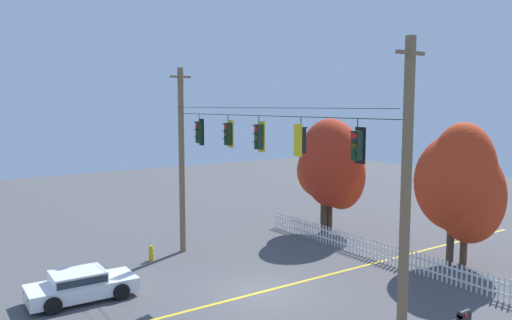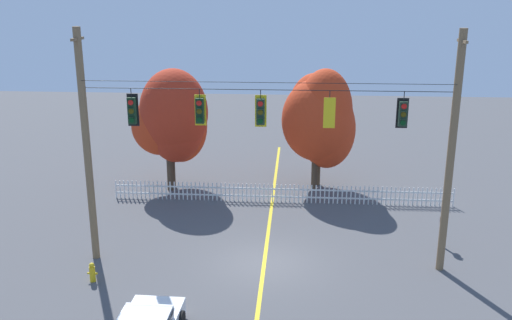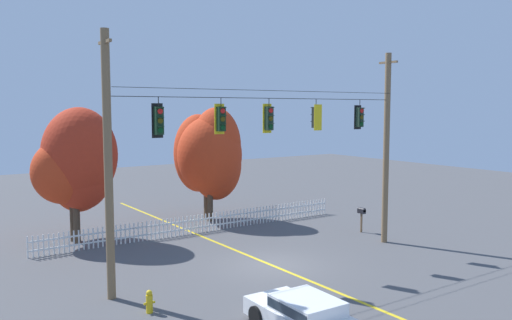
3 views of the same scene
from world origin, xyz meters
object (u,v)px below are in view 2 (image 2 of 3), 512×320
at_px(autumn_maple_mid, 175,117).
at_px(traffic_signal_southbound_primary, 261,112).
at_px(traffic_signal_westbound_side, 132,110).
at_px(autumn_maple_far_west, 320,122).
at_px(autumn_maple_near_fence, 171,126).
at_px(fire_hydrant, 92,272).
at_px(traffic_signal_northbound_primary, 403,114).
at_px(roadside_mailbox, 444,223).
at_px(autumn_oak_far_east, 320,117).
at_px(traffic_signal_eastbound_side, 200,111).
at_px(traffic_signal_northbound_secondary, 329,112).

bearing_deg(autumn_maple_mid, traffic_signal_southbound_primary, -58.89).
distance_m(traffic_signal_westbound_side, autumn_maple_far_west, 12.78).
height_order(autumn_maple_near_fence, fire_hydrant, autumn_maple_near_fence).
height_order(traffic_signal_northbound_primary, roadside_mailbox, traffic_signal_northbound_primary).
distance_m(traffic_signal_southbound_primary, autumn_maple_near_fence, 10.99).
bearing_deg(autumn_oak_far_east, roadside_mailbox, -54.76).
height_order(traffic_signal_southbound_primary, autumn_oak_far_east, traffic_signal_southbound_primary).
height_order(autumn_maple_mid, autumn_maple_far_west, autumn_maple_mid).
distance_m(traffic_signal_westbound_side, traffic_signal_southbound_primary, 4.89).
relative_size(traffic_signal_northbound_primary, autumn_maple_near_fence, 0.25).
bearing_deg(traffic_signal_eastbound_side, traffic_signal_westbound_side, 179.99).
distance_m(traffic_signal_northbound_primary, autumn_maple_mid, 13.71).
distance_m(autumn_maple_mid, fire_hydrant, 11.29).
bearing_deg(autumn_maple_mid, autumn_maple_far_west, 9.82).
height_order(autumn_oak_far_east, autumn_maple_far_west, autumn_oak_far_east).
distance_m(traffic_signal_westbound_side, traffic_signal_northbound_primary, 10.12).
xyz_separation_m(traffic_signal_eastbound_side, autumn_oak_far_east, (4.91, 9.30, -2.13)).
height_order(traffic_signal_westbound_side, autumn_maple_mid, traffic_signal_westbound_side).
bearing_deg(autumn_maple_near_fence, autumn_maple_mid, -56.43).
relative_size(traffic_signal_westbound_side, autumn_maple_far_west, 0.24).
bearing_deg(autumn_maple_mid, fire_hydrant, -95.44).
bearing_deg(traffic_signal_northbound_secondary, autumn_maple_near_fence, 131.50).
height_order(traffic_signal_northbound_primary, autumn_oak_far_east, traffic_signal_northbound_primary).
xyz_separation_m(autumn_maple_far_west, roadside_mailbox, (5.03, -7.86, -2.55)).
height_order(traffic_signal_westbound_side, autumn_maple_far_west, traffic_signal_westbound_side).
bearing_deg(traffic_signal_eastbound_side, roadside_mailbox, 12.01).
height_order(traffic_signal_eastbound_side, autumn_oak_far_east, traffic_signal_eastbound_side).
bearing_deg(autumn_maple_mid, traffic_signal_northbound_secondary, -48.11).
bearing_deg(traffic_signal_northbound_primary, fire_hydrant, -170.16).
bearing_deg(fire_hydrant, traffic_signal_northbound_secondary, 12.66).
xyz_separation_m(traffic_signal_westbound_side, fire_hydrant, (-1.33, -1.99, -5.82)).
distance_m(traffic_signal_southbound_primary, autumn_maple_mid, 10.30).
xyz_separation_m(traffic_signal_northbound_primary, autumn_maple_far_west, (-2.58, 9.99, -2.59)).
bearing_deg(traffic_signal_westbound_side, fire_hydrant, -123.70).
distance_m(traffic_signal_southbound_primary, fire_hydrant, 8.77).
bearing_deg(autumn_maple_far_west, traffic_signal_westbound_side, -127.08).
distance_m(autumn_maple_near_fence, roadside_mailbox, 15.13).
distance_m(traffic_signal_westbound_side, fire_hydrant, 6.29).
bearing_deg(traffic_signal_northbound_secondary, autumn_maple_far_west, 89.37).
relative_size(traffic_signal_northbound_primary, roadside_mailbox, 1.04).
relative_size(traffic_signal_eastbound_side, autumn_oak_far_east, 0.21).
relative_size(traffic_signal_northbound_primary, autumn_oak_far_east, 0.21).
bearing_deg(traffic_signal_northbound_secondary, autumn_maple_mid, 131.89).
xyz_separation_m(traffic_signal_northbound_secondary, traffic_signal_northbound_primary, (2.69, 0.02, -0.02)).
distance_m(autumn_maple_mid, autumn_oak_far_east, 7.85).
distance_m(traffic_signal_westbound_side, traffic_signal_northbound_secondary, 7.44).
xyz_separation_m(autumn_oak_far_east, fire_hydrant, (-8.84, -11.29, -3.73)).
bearing_deg(roadside_mailbox, traffic_signal_northbound_secondary, -157.39).
relative_size(traffic_signal_eastbound_side, traffic_signal_northbound_secondary, 1.03).
height_order(traffic_signal_eastbound_side, autumn_maple_near_fence, traffic_signal_eastbound_side).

